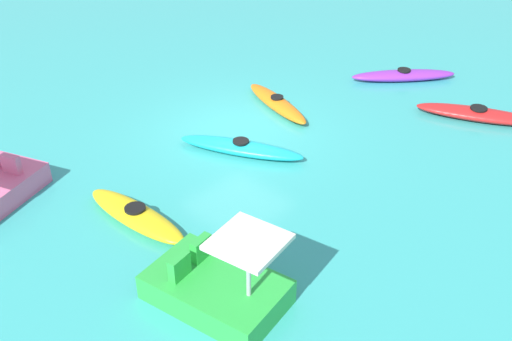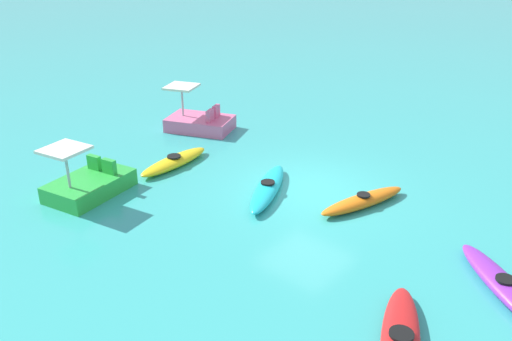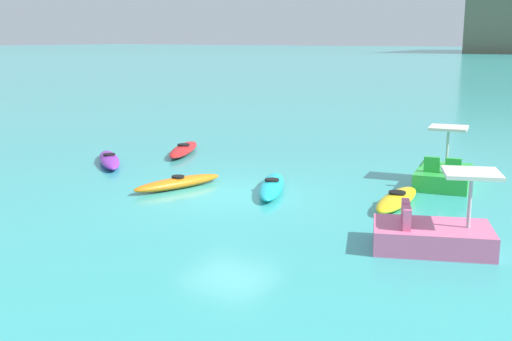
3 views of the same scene
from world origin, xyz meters
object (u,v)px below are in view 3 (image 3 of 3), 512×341
(pedal_boat_green, at_px, (444,174))
(kayak_cyan, at_px, (272,186))
(kayak_orange, at_px, (178,183))
(pedal_boat_pink, at_px, (433,233))
(kayak_purple, at_px, (109,160))
(kayak_red, at_px, (184,149))
(kayak_yellow, at_px, (397,199))

(pedal_boat_green, bearing_deg, kayak_cyan, -139.15)
(kayak_orange, height_order, pedal_boat_pink, pedal_boat_pink)
(kayak_purple, relative_size, pedal_boat_green, 1.11)
(kayak_orange, bearing_deg, kayak_red, 126.97)
(kayak_yellow, distance_m, pedal_boat_pink, 3.49)
(kayak_yellow, distance_m, kayak_purple, 10.38)
(kayak_yellow, xyz_separation_m, kayak_red, (-9.46, 2.93, -0.00))
(pedal_boat_pink, bearing_deg, pedal_boat_green, 103.93)
(kayak_cyan, distance_m, pedal_boat_green, 5.20)
(kayak_purple, relative_size, pedal_boat_pink, 1.06)
(kayak_cyan, bearing_deg, pedal_boat_pink, -24.90)
(kayak_orange, bearing_deg, pedal_boat_pink, -10.06)
(kayak_purple, bearing_deg, pedal_boat_green, 15.46)
(pedal_boat_pink, bearing_deg, kayak_yellow, 121.92)
(kayak_yellow, bearing_deg, kayak_orange, -165.69)
(kayak_orange, relative_size, kayak_purple, 1.02)
(kayak_red, bearing_deg, kayak_cyan, -29.83)
(kayak_cyan, height_order, kayak_yellow, same)
(kayak_red, bearing_deg, pedal_boat_pink, -27.53)
(kayak_orange, distance_m, pedal_boat_pink, 8.05)
(kayak_purple, height_order, pedal_boat_pink, pedal_boat_pink)
(kayak_red, height_order, pedal_boat_pink, pedal_boat_pink)
(kayak_red, bearing_deg, kayak_orange, -53.03)
(kayak_cyan, xyz_separation_m, pedal_boat_green, (3.93, 3.40, 0.17))
(pedal_boat_green, xyz_separation_m, pedal_boat_pink, (1.46, -5.90, 0.00))
(kayak_cyan, relative_size, kayak_red, 0.97)
(kayak_purple, distance_m, pedal_boat_green, 11.16)
(kayak_cyan, relative_size, pedal_boat_pink, 1.16)
(kayak_yellow, height_order, pedal_boat_pink, pedal_boat_pink)
(kayak_red, distance_m, pedal_boat_green, 9.84)
(kayak_yellow, bearing_deg, pedal_boat_pink, -58.08)
(kayak_yellow, xyz_separation_m, pedal_boat_green, (0.38, 2.94, 0.17))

